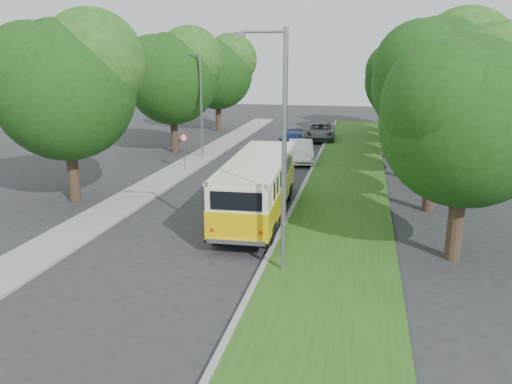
% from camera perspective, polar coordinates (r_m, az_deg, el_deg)
% --- Properties ---
extents(ground, '(120.00, 120.00, 0.00)m').
position_cam_1_polar(ground, '(20.55, -7.78, -5.23)').
color(ground, '#28282B').
rests_on(ground, ground).
extents(curb, '(0.20, 70.00, 0.15)m').
position_cam_1_polar(curb, '(24.32, 4.26, -1.72)').
color(curb, gray).
rests_on(curb, ground).
extents(grass_verge, '(4.50, 70.00, 0.13)m').
position_cam_1_polar(grass_verge, '(24.13, 9.79, -2.06)').
color(grass_verge, '#294F15').
rests_on(grass_verge, ground).
extents(sidewalk, '(2.20, 70.00, 0.12)m').
position_cam_1_polar(sidewalk, '(26.74, -13.86, -0.60)').
color(sidewalk, gray).
rests_on(sidewalk, ground).
extents(treeline, '(24.27, 41.91, 9.46)m').
position_cam_1_polar(treeline, '(36.26, 6.68, 13.14)').
color(treeline, '#332319').
rests_on(treeline, ground).
extents(lamppost_near, '(1.71, 0.16, 8.00)m').
position_cam_1_polar(lamppost_near, '(16.01, 2.93, 5.31)').
color(lamppost_near, gray).
rests_on(lamppost_near, ground).
extents(lamppost_far, '(1.71, 0.16, 7.50)m').
position_cam_1_polar(lamppost_far, '(36.07, -6.44, 10.26)').
color(lamppost_far, gray).
rests_on(lamppost_far, ground).
extents(warning_sign, '(0.56, 0.10, 2.50)m').
position_cam_1_polar(warning_sign, '(32.53, -8.23, 5.41)').
color(warning_sign, gray).
rests_on(warning_sign, ground).
extents(vintage_bus, '(2.88, 9.69, 2.85)m').
position_cam_1_polar(vintage_bus, '(22.47, 0.21, 0.49)').
color(vintage_bus, yellow).
rests_on(vintage_bus, ground).
extents(car_silver, '(2.11, 3.99, 1.29)m').
position_cam_1_polar(car_silver, '(26.37, 1.41, 0.94)').
color(car_silver, '#BBBCC1').
rests_on(car_silver, ground).
extents(car_white, '(2.34, 4.84, 1.53)m').
position_cam_1_polar(car_white, '(35.16, 5.14, 4.66)').
color(car_white, silver).
rests_on(car_white, ground).
extents(car_blue, '(2.10, 4.77, 1.36)m').
position_cam_1_polar(car_blue, '(39.96, 3.97, 5.81)').
color(car_blue, navy).
rests_on(car_blue, ground).
extents(car_grey, '(2.81, 5.58, 1.51)m').
position_cam_1_polar(car_grey, '(45.01, 7.36, 6.87)').
color(car_grey, '#515358').
rests_on(car_grey, ground).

